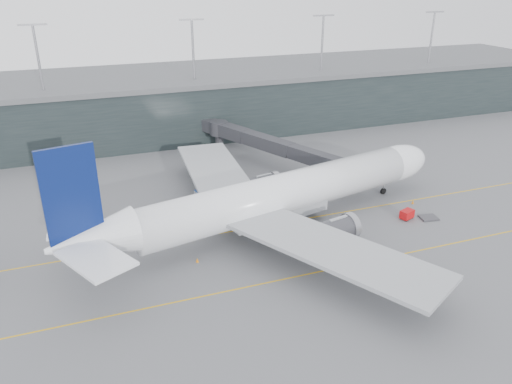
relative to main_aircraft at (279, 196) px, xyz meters
name	(u,v)px	position (x,y,z in m)	size (l,w,h in m)	color
ground	(236,219)	(-6.06, 4.83, -5.66)	(320.00, 320.00, 0.00)	#5B5C61
taxiline_a	(244,229)	(-6.06, 0.83, -5.65)	(160.00, 0.25, 0.02)	gold
taxiline_b	(280,280)	(-6.06, -15.17, -5.65)	(160.00, 0.25, 0.02)	gold
taxiline_lead_main	(229,175)	(-1.06, 24.83, -5.65)	(0.25, 60.00, 0.02)	gold
terminal	(169,102)	(-6.06, 62.83, 1.96)	(240.00, 36.00, 29.00)	black
main_aircraft	(279,196)	(0.00, 0.00, 0.00)	(71.46, 66.10, 20.18)	white
jet_bridge	(273,140)	(10.45, 28.98, -0.44)	(21.97, 43.56, 6.97)	#2C2C31
gse_cart	(407,214)	(22.05, -5.32, -4.74)	(2.80, 2.28, 1.65)	#B90D0F
baggage_dolly	(429,218)	(25.75, -6.58, -5.48)	(2.97, 2.37, 0.30)	#39383D
uld_a	(200,195)	(-10.01, 14.90, -4.67)	(2.39, 2.07, 1.90)	#3E3E44
uld_b	(210,193)	(-7.95, 15.35, -4.76)	(2.08, 1.75, 1.72)	#3E3E44
uld_c	(213,189)	(-7.08, 16.43, -4.60)	(2.67, 2.39, 2.02)	#3E3E44
cone_nose	(413,202)	(26.91, -0.46, -5.28)	(0.49, 0.49, 0.77)	orange
cone_wing_stbd	(337,255)	(4.39, -12.46, -5.32)	(0.44, 0.44, 0.69)	orange
cone_wing_port	(269,182)	(5.20, 17.59, -5.33)	(0.42, 0.42, 0.67)	#D74D0B
cone_tail	(197,260)	(-15.86, -6.54, -5.30)	(0.45, 0.45, 0.72)	orange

